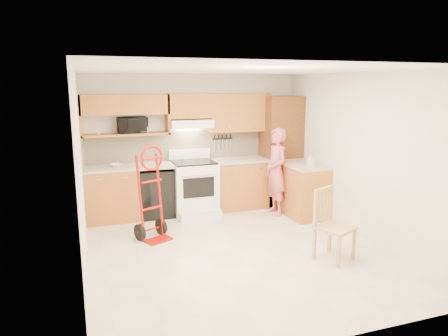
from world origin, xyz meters
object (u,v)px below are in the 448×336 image
microwave (132,125)px  dining_chair (335,225)px  range (195,183)px  hand_truck (153,198)px  person (276,172)px

microwave → dining_chair: size_ratio=0.51×
microwave → range: bearing=-19.4°
dining_chair → microwave: bearing=104.9°
microwave → dining_chair: microwave is taller
microwave → hand_truck: bearing=-88.7°
microwave → person: 2.66m
range → hand_truck: (-0.91, -1.00, 0.08)m
range → dining_chair: bearing=-63.4°
person → hand_truck: 2.36m
dining_chair → person: bearing=62.2°
range → hand_truck: size_ratio=0.88×
hand_truck → dining_chair: bearing=-58.3°
person → dining_chair: (-0.12, -2.06, -0.30)m
microwave → range: size_ratio=0.43×
microwave → hand_truck: 1.62m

